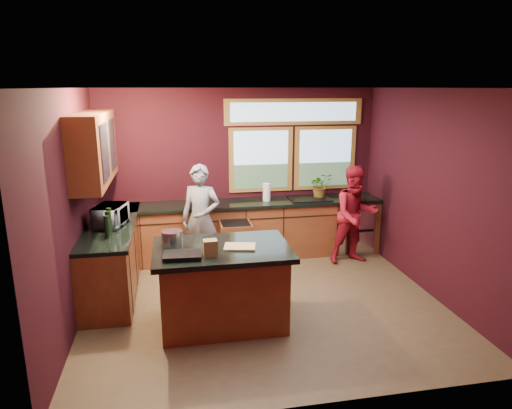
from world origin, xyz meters
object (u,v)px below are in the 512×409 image
object	(u,v)px
person_grey	(201,219)
stock_pot	(172,238)
island	(222,285)
person_red	(355,215)
cutting_board	(240,247)

from	to	relation	value
person_grey	stock_pot	world-z (taller)	person_grey
island	person_red	world-z (taller)	person_red
person_grey	stock_pot	distance (m)	1.58
stock_pot	person_grey	bearing A→B (deg)	74.24
person_grey	cutting_board	size ratio (longest dim) A/B	4.65
island	cutting_board	world-z (taller)	cutting_board
island	cutting_board	distance (m)	0.52
person_red	cutting_board	world-z (taller)	person_red
person_grey	person_red	xyz separation A→B (m)	(2.39, -0.11, -0.04)
person_grey	cutting_board	world-z (taller)	person_grey
cutting_board	island	bearing A→B (deg)	165.96
stock_pot	cutting_board	bearing A→B (deg)	-14.93
island	stock_pot	distance (m)	0.80
island	person_red	distance (m)	2.76
island	person_grey	world-z (taller)	person_grey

